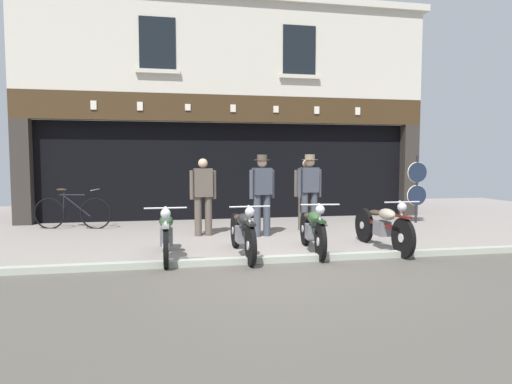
% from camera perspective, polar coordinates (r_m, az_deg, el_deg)
% --- Properties ---
extents(ground, '(22.82, 22.00, 0.18)m').
position_cam_1_polar(ground, '(5.86, 4.91, -11.93)').
color(ground, gray).
extents(shop_facade, '(11.12, 4.42, 5.93)m').
position_cam_1_polar(shop_facade, '(13.53, -4.28, 4.41)').
color(shop_facade, black).
rests_on(shop_facade, ground).
extents(motorcycle_left, '(0.62, 1.92, 0.90)m').
position_cam_1_polar(motorcycle_left, '(7.17, -11.67, -5.33)').
color(motorcycle_left, black).
rests_on(motorcycle_left, ground).
extents(motorcycle_center_left, '(0.62, 2.06, 0.90)m').
position_cam_1_polar(motorcycle_center_left, '(7.21, -1.79, -5.15)').
color(motorcycle_center_left, black).
rests_on(motorcycle_center_left, ground).
extents(motorcycle_center, '(0.62, 1.92, 0.90)m').
position_cam_1_polar(motorcycle_center, '(7.55, 7.42, -4.79)').
color(motorcycle_center, black).
rests_on(motorcycle_center, ground).
extents(motorcycle_center_right, '(0.62, 2.09, 0.93)m').
position_cam_1_polar(motorcycle_center_right, '(8.07, 16.28, -4.25)').
color(motorcycle_center_right, black).
rests_on(motorcycle_center_right, ground).
extents(salesman_left, '(0.56, 0.26, 1.63)m').
position_cam_1_polar(salesman_left, '(9.18, -6.95, -0.17)').
color(salesman_left, brown).
rests_on(salesman_left, ground).
extents(shopkeeper_center, '(0.55, 0.34, 1.71)m').
position_cam_1_polar(shopkeeper_center, '(9.04, 0.79, 0.12)').
color(shopkeeper_center, '#3D424C').
rests_on(shopkeeper_center, ground).
extents(salesman_right, '(0.56, 0.36, 1.72)m').
position_cam_1_polar(salesman_right, '(9.72, 7.03, 0.45)').
color(salesman_right, '#3D424C').
rests_on(salesman_right, ground).
extents(assistant_far_right, '(0.56, 0.27, 1.61)m').
position_cam_1_polar(assistant_far_right, '(9.96, 6.62, 0.11)').
color(assistant_far_right, brown).
rests_on(assistant_far_right, ground).
extents(tyre_sign_pole, '(0.53, 0.06, 1.71)m').
position_cam_1_polar(tyre_sign_pole, '(11.75, 20.36, 0.91)').
color(tyre_sign_pole, '#232328').
rests_on(tyre_sign_pole, ground).
extents(advert_board_near, '(0.82, 0.03, 0.93)m').
position_cam_1_polar(advert_board_near, '(11.87, -16.81, 5.11)').
color(advert_board_near, silver).
extents(leaning_bicycle, '(1.79, 0.56, 0.96)m').
position_cam_1_polar(leaning_bicycle, '(10.98, -22.97, -2.44)').
color(leaning_bicycle, black).
rests_on(leaning_bicycle, ground).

